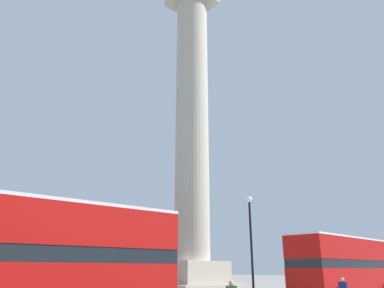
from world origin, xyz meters
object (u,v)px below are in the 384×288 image
at_px(monument_column, 192,152).
at_px(bus_a, 24,257).
at_px(street_lamp, 251,245).
at_px(bus_b, 343,265).

distance_m(monument_column, bus_a, 13.43).
distance_m(monument_column, street_lamp, 6.97).
height_order(monument_column, bus_a, monument_column).
bearing_deg(bus_a, street_lamp, 9.17).
height_order(bus_a, bus_b, bus_a).
bearing_deg(monument_column, street_lamp, -24.00).
xyz_separation_m(bus_b, street_lamp, (-7.71, 1.63, 1.16)).
relative_size(monument_column, street_lamp, 3.50).
xyz_separation_m(bus_a, bus_b, (22.02, 0.91, -0.07)).
distance_m(bus_b, street_lamp, 7.96).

